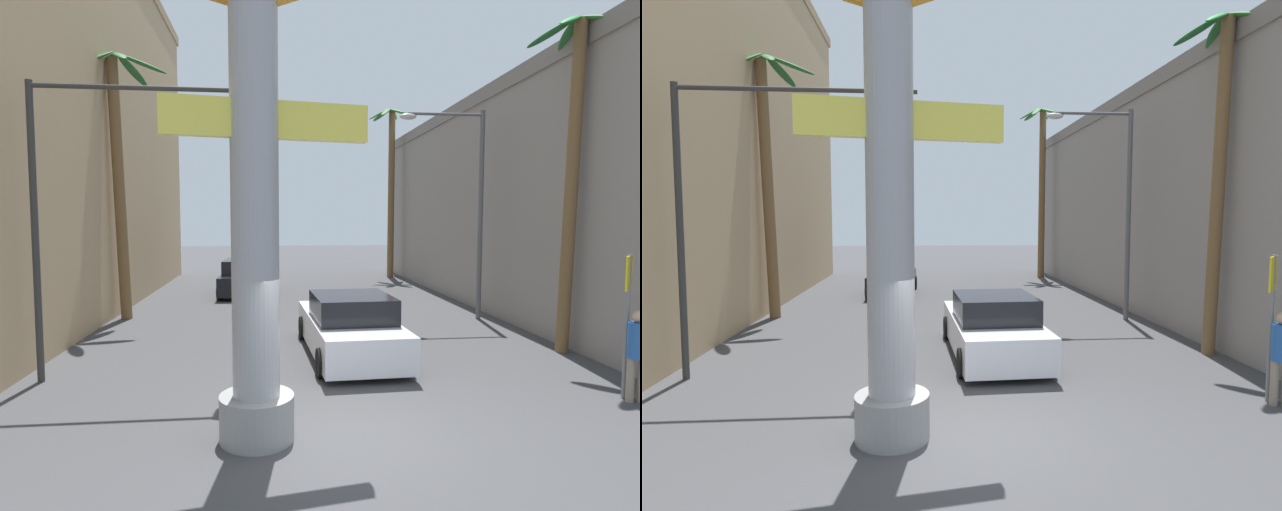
% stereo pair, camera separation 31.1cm
% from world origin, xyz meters
% --- Properties ---
extents(ground_plane, '(87.90, 87.90, 0.00)m').
position_xyz_m(ground_plane, '(0.00, 10.00, 0.00)').
color(ground_plane, '#424244').
extents(building_left, '(7.31, 25.77, 14.03)m').
position_xyz_m(building_left, '(-9.97, 10.76, 7.03)').
color(building_left, tan).
rests_on(building_left, ground).
extents(building_right, '(6.85, 24.67, 8.11)m').
position_xyz_m(building_right, '(9.97, 11.75, 4.06)').
color(building_right, gray).
rests_on(building_right, ground).
extents(neon_sign_pole, '(3.46, 1.15, 9.91)m').
position_xyz_m(neon_sign_pole, '(-1.36, 0.11, 4.73)').
color(neon_sign_pole, '#9E9EA3').
rests_on(neon_sign_pole, ground).
extents(street_lamp, '(2.89, 0.28, 6.94)m').
position_xyz_m(street_lamp, '(5.43, 8.62, 4.26)').
color(street_lamp, '#59595E').
rests_on(street_lamp, ground).
extents(crossing_sign, '(0.47, 0.47, 2.75)m').
position_xyz_m(crossing_sign, '(5.51, 1.14, 1.79)').
color(crossing_sign, slate).
rests_on(crossing_sign, ground).
extents(traffic_light_mast, '(5.00, 0.32, 6.17)m').
position_xyz_m(traffic_light_mast, '(-4.42, 3.32, 4.32)').
color(traffic_light_mast, '#333333').
rests_on(traffic_light_mast, ground).
extents(car_lead, '(2.27, 5.02, 1.56)m').
position_xyz_m(car_lead, '(0.82, 4.65, 0.70)').
color(car_lead, black).
rests_on(car_lead, ground).
extents(car_far, '(2.12, 4.37, 1.56)m').
position_xyz_m(car_far, '(-2.24, 14.97, 0.74)').
color(car_far, black).
rests_on(car_far, ground).
extents(palm_tree_far_right, '(2.60, 2.50, 9.67)m').
position_xyz_m(palm_tree_far_right, '(5.89, 20.82, 5.72)').
color(palm_tree_far_right, brown).
rests_on(palm_tree_far_right, ground).
extents(palm_tree_mid_left, '(2.96, 3.03, 8.80)m').
position_xyz_m(palm_tree_mid_left, '(-6.03, 9.80, 5.26)').
color(palm_tree_mid_left, brown).
rests_on(palm_tree_mid_left, ground).
extents(palm_tree_near_right, '(2.28, 2.38, 8.34)m').
position_xyz_m(palm_tree_near_right, '(6.34, 4.31, 5.09)').
color(palm_tree_near_right, brown).
rests_on(palm_tree_near_right, ground).
extents(pedestrian_by_sign, '(0.41, 0.41, 1.72)m').
position_xyz_m(pedestrian_by_sign, '(5.58, 0.93, 1.00)').
color(pedestrian_by_sign, gray).
rests_on(pedestrian_by_sign, ground).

